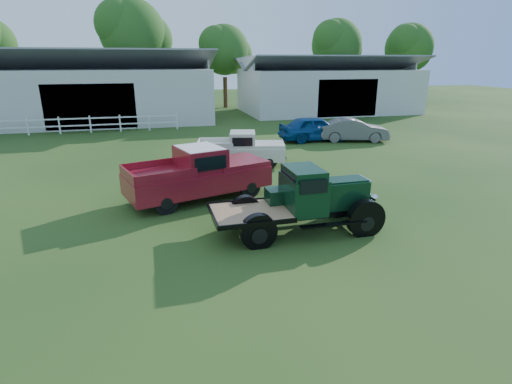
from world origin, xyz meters
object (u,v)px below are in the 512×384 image
object	(u,v)px
white_pickup	(241,149)
red_pickup	(198,173)
vintage_flatbed	(300,200)
misc_car_blue	(315,128)
misc_car_grey	(354,130)

from	to	relation	value
white_pickup	red_pickup	bearing A→B (deg)	-106.76
vintage_flatbed	red_pickup	bearing A→B (deg)	124.22
vintage_flatbed	misc_car_blue	distance (m)	14.33
misc_car_grey	vintage_flatbed	bearing A→B (deg)	162.02
vintage_flatbed	misc_car_grey	world-z (taller)	vintage_flatbed
vintage_flatbed	misc_car_blue	size ratio (longest dim) A/B	1.09
red_pickup	white_pickup	distance (m)	5.17
vintage_flatbed	red_pickup	xyz separation A→B (m)	(-2.57, 3.71, -0.00)
white_pickup	misc_car_grey	distance (m)	9.17
red_pickup	misc_car_grey	size ratio (longest dim) A/B	1.27
misc_car_blue	misc_car_grey	bearing A→B (deg)	-109.10
red_pickup	misc_car_grey	world-z (taller)	red_pickup
white_pickup	misc_car_blue	bearing A→B (deg)	52.98
vintage_flatbed	white_pickup	bearing A→B (deg)	89.40
misc_car_blue	misc_car_grey	xyz separation A→B (m)	(2.30, -0.74, -0.08)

